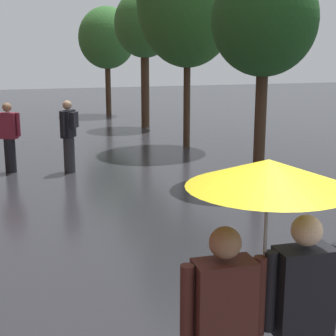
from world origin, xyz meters
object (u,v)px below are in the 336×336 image
at_px(street_tree_1, 264,21).
at_px(street_tree_3, 145,25).
at_px(street_tree_2, 188,3).
at_px(pedestrian_walking_midground, 9,137).
at_px(street_tree_4, 107,38).
at_px(couple_under_umbrella, 265,267).
at_px(pedestrian_walking_far, 69,135).

bearing_deg(street_tree_1, street_tree_3, 89.23).
height_order(street_tree_2, pedestrian_walking_midground, street_tree_2).
distance_m(street_tree_3, street_tree_4, 4.53).
bearing_deg(street_tree_4, pedestrian_walking_midground, -114.67).
bearing_deg(street_tree_1, couple_under_umbrella, -119.96).
bearing_deg(pedestrian_walking_far, street_tree_3, 59.30).
relative_size(street_tree_1, street_tree_3, 0.91).
height_order(street_tree_3, pedestrian_walking_midground, street_tree_3).
height_order(street_tree_2, couple_under_umbrella, street_tree_2).
bearing_deg(street_tree_2, couple_under_umbrella, -109.57).
bearing_deg(street_tree_4, couple_under_umbrella, -100.43).
distance_m(street_tree_2, street_tree_4, 9.03).
relative_size(couple_under_umbrella, pedestrian_walking_far, 1.22).
bearing_deg(pedestrian_walking_midground, street_tree_2, 17.95).
bearing_deg(pedestrian_walking_midground, pedestrian_walking_far, -20.48).
xyz_separation_m(street_tree_1, couple_under_umbrella, (-3.95, -6.86, -2.05)).
relative_size(street_tree_2, pedestrian_walking_midground, 3.65).
bearing_deg(pedestrian_walking_far, street_tree_1, -28.69).
xyz_separation_m(street_tree_4, couple_under_umbrella, (-3.70, -20.11, -2.09)).
height_order(street_tree_2, street_tree_4, street_tree_2).
height_order(street_tree_1, couple_under_umbrella, street_tree_1).
relative_size(street_tree_4, couple_under_umbrella, 2.34).
relative_size(street_tree_3, street_tree_4, 1.05).
distance_m(street_tree_1, street_tree_2, 4.32).
bearing_deg(couple_under_umbrella, street_tree_4, 79.57).
relative_size(street_tree_1, pedestrian_walking_far, 2.72).
relative_size(street_tree_3, pedestrian_walking_far, 2.99).
distance_m(street_tree_1, street_tree_4, 13.25).
bearing_deg(street_tree_3, pedestrian_walking_far, -120.70).
bearing_deg(couple_under_umbrella, pedestrian_walking_midground, 97.22).
distance_m(street_tree_3, couple_under_umbrella, 16.32).
height_order(pedestrian_walking_midground, pedestrian_walking_far, pedestrian_walking_far).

